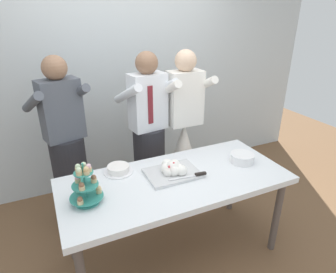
{
  "coord_description": "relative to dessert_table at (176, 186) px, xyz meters",
  "views": [
    {
      "loc": [
        -0.87,
        -1.74,
        2.0
      ],
      "look_at": [
        0.0,
        0.15,
        1.07
      ],
      "focal_mm": 30.86,
      "sensor_mm": 36.0,
      "label": 1
    }
  ],
  "objects": [
    {
      "name": "ground_plane",
      "position": [
        0.0,
        0.0,
        -0.7
      ],
      "size": [
        8.0,
        8.0,
        0.0
      ],
      "primitive_type": "plane",
      "color": "brown"
    },
    {
      "name": "rear_wall",
      "position": [
        0.0,
        1.48,
        0.75
      ],
      "size": [
        5.2,
        0.1,
        2.9
      ],
      "primitive_type": "cube",
      "color": "silver",
      "rests_on": "ground_plane"
    },
    {
      "name": "round_cake",
      "position": [
        -0.38,
        0.28,
        0.1
      ],
      "size": [
        0.24,
        0.24,
        0.06
      ],
      "color": "white",
      "rests_on": "dessert_table"
    },
    {
      "name": "dessert_table",
      "position": [
        0.0,
        0.0,
        0.0
      ],
      "size": [
        1.8,
        0.8,
        0.78
      ],
      "color": "silver",
      "rests_on": "ground_plane"
    },
    {
      "name": "person_groom",
      "position": [
        0.06,
        0.73,
        0.05
      ],
      "size": [
        0.52,
        0.54,
        1.66
      ],
      "color": "#232328",
      "rests_on": "ground_plane"
    },
    {
      "name": "cupcake_stand",
      "position": [
        -0.69,
        -0.02,
        0.2
      ],
      "size": [
        0.23,
        0.23,
        0.31
      ],
      "color": "teal",
      "rests_on": "dessert_table"
    },
    {
      "name": "person_guest",
      "position": [
        -0.72,
        0.83,
        0.05
      ],
      "size": [
        0.56,
        0.59,
        1.66
      ],
      "color": "#232328",
      "rests_on": "ground_plane"
    },
    {
      "name": "person_bride",
      "position": [
        0.44,
        0.69,
        -0.12
      ],
      "size": [
        0.56,
        0.56,
        1.66
      ],
      "color": "white",
      "rests_on": "ground_plane"
    },
    {
      "name": "main_cake_tray",
      "position": [
        0.01,
        0.06,
        0.12
      ],
      "size": [
        0.44,
        0.31,
        0.12
      ],
      "color": "silver",
      "rests_on": "dessert_table"
    },
    {
      "name": "plate_stack",
      "position": [
        0.64,
        0.0,
        0.11
      ],
      "size": [
        0.21,
        0.21,
        0.08
      ],
      "color": "white",
      "rests_on": "dessert_table"
    }
  ]
}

